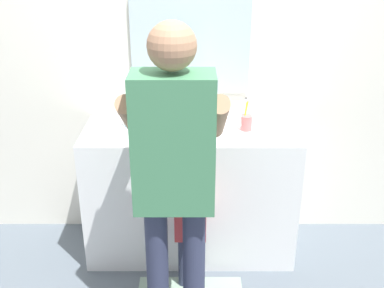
{
  "coord_description": "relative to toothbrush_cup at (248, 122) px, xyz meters",
  "views": [
    {
      "loc": [
        0.01,
        -2.42,
        2.01
      ],
      "look_at": [
        0.0,
        0.15,
        0.86
      ],
      "focal_mm": 43.62,
      "sensor_mm": 36.0,
      "label": 1
    }
  ],
  "objects": [
    {
      "name": "soap_bottle",
      "position": [
        -0.74,
        0.06,
        0.01
      ],
      "size": [
        0.06,
        0.06,
        0.17
      ],
      "color": "#66B2D1",
      "rests_on": "vanity_cabinet"
    },
    {
      "name": "faucet",
      "position": [
        -0.35,
        0.18,
        0.03
      ],
      "size": [
        0.18,
        0.14,
        0.18
      ],
      "color": "#B7BABF",
      "rests_on": "vanity_cabinet"
    },
    {
      "name": "toothbrush_cup",
      "position": [
        0.0,
        0.0,
        0.0
      ],
      "size": [
        0.07,
        0.07,
        0.21
      ],
      "color": "#D86666",
      "rests_on": "vanity_cabinet"
    },
    {
      "name": "sink_basin",
      "position": [
        -0.35,
        -0.02,
        0.0
      ],
      "size": [
        0.34,
        0.34,
        0.11
      ],
      "color": "white",
      "rests_on": "vanity_cabinet"
    },
    {
      "name": "back_wall",
      "position": [
        -0.35,
        0.32,
        0.4
      ],
      "size": [
        4.4,
        0.1,
        2.7
      ],
      "color": "silver",
      "rests_on": "ground"
    },
    {
      "name": "ground_plane",
      "position": [
        -0.35,
        -0.3,
        -0.95
      ],
      "size": [
        14.0,
        14.0,
        0.0
      ],
      "primitive_type": "plane",
      "color": "slate"
    },
    {
      "name": "adult_parent",
      "position": [
        -0.43,
        -0.7,
        0.07
      ],
      "size": [
        0.52,
        0.55,
        1.69
      ],
      "color": "#2D334C",
      "rests_on": "ground"
    },
    {
      "name": "vanity_cabinet",
      "position": [
        -0.35,
        -0.0,
        -0.5
      ],
      "size": [
        1.35,
        0.54,
        0.89
      ],
      "primitive_type": "cube",
      "color": "white",
      "rests_on": "ground"
    },
    {
      "name": "child_toddler",
      "position": [
        -0.35,
        -0.4,
        -0.47
      ],
      "size": [
        0.25,
        0.25,
        0.8
      ],
      "color": "#2D334C",
      "rests_on": "ground"
    }
  ]
}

